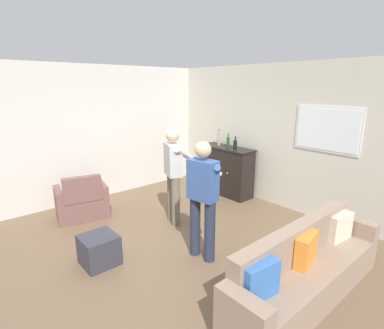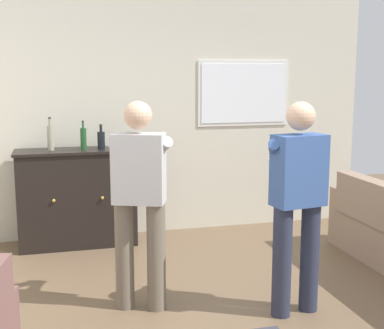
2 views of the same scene
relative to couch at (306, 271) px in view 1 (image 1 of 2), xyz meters
name	(u,v)px [view 1 (image 1 of 2)]	position (x,y,z in m)	size (l,w,h in m)	color
ground	(169,242)	(-2.03, -0.43, -0.34)	(10.40, 10.40, 0.00)	brown
wall_back_with_window	(275,136)	(-2.00, 2.23, 1.07)	(5.20, 0.15, 2.80)	beige
wall_side_left	(92,134)	(-4.69, -0.43, 1.06)	(0.12, 5.20, 2.80)	silver
couch	(306,271)	(0.00, 0.00, 0.00)	(0.57, 2.53, 0.85)	gray
armchair	(82,203)	(-3.82, -1.09, -0.05)	(0.81, 0.99, 0.85)	brown
sideboard_cabinet	(226,170)	(-2.97, 1.87, 0.20)	(1.30, 0.49, 1.07)	black
bottle_wine_green	(228,142)	(-2.89, 1.82, 0.86)	(0.06, 0.06, 0.32)	#1E4C23
bottle_liquor_amber	(235,144)	(-2.70, 1.83, 0.84)	(0.08, 0.08, 0.27)	black
bottle_spirits_clear	(219,139)	(-3.23, 1.88, 0.88)	(0.07, 0.07, 0.36)	gray
ottoman	(99,250)	(-2.20, -1.50, -0.13)	(0.46, 0.46, 0.41)	#33333D
person_standing_left	(174,172)	(-2.56, 0.08, 0.60)	(0.52, 0.52, 1.68)	#6B6051
person_standing_right	(203,195)	(-1.40, -0.31, 0.60)	(0.55, 0.50, 1.68)	#282D42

